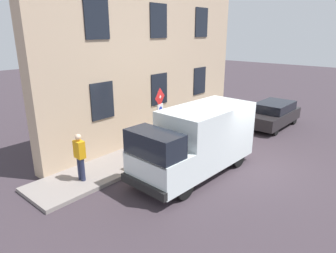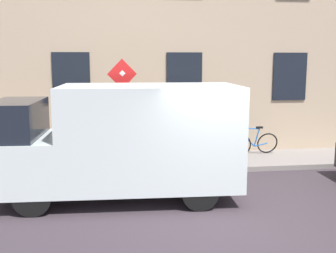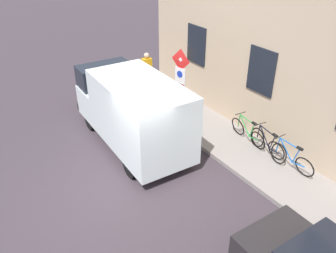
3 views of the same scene
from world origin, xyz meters
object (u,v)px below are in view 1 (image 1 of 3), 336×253
bicycle_blue (192,121)px  pedestrian (80,155)px  delivery_van (197,140)px  sign_post_stacked (160,116)px  bicycle_black (182,125)px  bicycle_green (171,129)px  parked_hatchback (273,114)px

bicycle_blue → pedestrian: (-0.62, 7.37, 0.56)m
delivery_van → bicycle_blue: delivery_van is taller
sign_post_stacked → pedestrian: 3.58m
delivery_van → pedestrian: delivery_van is taller
pedestrian → sign_post_stacked: bearing=-8.1°
bicycle_black → pedestrian: (-0.62, 6.49, 0.56)m
delivery_van → pedestrian: (2.57, 3.36, -0.26)m
delivery_van → bicycle_black: delivery_van is taller
sign_post_stacked → delivery_van: bearing=178.3°
bicycle_green → pedestrian: bearing=11.5°
sign_post_stacked → bicycle_blue: size_ratio=1.64×
bicycle_black → delivery_van: bearing=53.4°
sign_post_stacked → bicycle_green: bearing=-59.5°
bicycle_black → sign_post_stacked: bearing=30.5°
sign_post_stacked → bicycle_black: size_ratio=1.64×
bicycle_blue → bicycle_green: bearing=-0.9°
delivery_van → pedestrian: bearing=-35.3°
sign_post_stacked → bicycle_blue: 4.39m
bicycle_green → pedestrian: (-0.62, 5.60, 0.56)m
bicycle_blue → sign_post_stacked: bearing=17.0°
sign_post_stacked → bicycle_black: bearing=-67.3°
parked_hatchback → bicycle_green: 6.18m
parked_hatchback → pedestrian: size_ratio=2.34×
pedestrian → bicycle_black: bearing=8.3°
delivery_van → bicycle_blue: (3.19, -4.01, -0.82)m
bicycle_black → bicycle_blue: bearing=-172.2°
delivery_van → sign_post_stacked: bearing=-89.5°
delivery_van → bicycle_green: delivery_van is taller
bicycle_blue → bicycle_green: (0.00, 1.78, 0.00)m
delivery_van → bicycle_green: size_ratio=3.14×
bicycle_blue → bicycle_black: 0.89m
parked_hatchback → pedestrian: bearing=-11.6°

